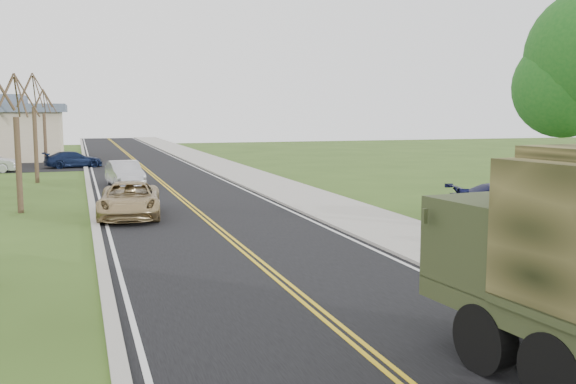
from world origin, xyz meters
name	(u,v)px	position (x,y,z in m)	size (l,w,h in m)	color
road	(147,171)	(0.00, 40.00, 0.01)	(8.00, 120.00, 0.01)	black
curb_right	(205,168)	(4.15, 40.00, 0.06)	(0.30, 120.00, 0.12)	#9E998E
sidewalk_right	(228,168)	(5.90, 40.00, 0.05)	(3.20, 120.00, 0.10)	#9E998E
curb_left	(86,172)	(-4.15, 40.00, 0.05)	(0.30, 120.00, 0.10)	#9E998E
bare_tree_b	(18,153)	(-7.00, 22.00, 2.48)	(1.83, 2.14, 5.73)	#38281C
bare_tree_c	(35,136)	(-7.00, 34.00, 2.78)	(2.04, 2.39, 6.42)	#38281C
bare_tree_d	(45,133)	(-7.00, 46.00, 2.55)	(1.88, 2.20, 5.91)	#38281C
suv_champagne	(130,200)	(-2.77, 19.42, 0.70)	(2.32, 5.04, 1.40)	#9D8558
sedan_silver	(125,174)	(-2.21, 30.25, 0.72)	(1.53, 4.40, 1.45)	#B3B2B7
pickup_navy	(517,203)	(11.06, 13.67, 0.74)	(2.07, 5.08, 1.47)	#0E1035
lot_car_navy	(73,159)	(-5.00, 44.26, 0.62)	(1.72, 4.24, 1.23)	#0E1733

